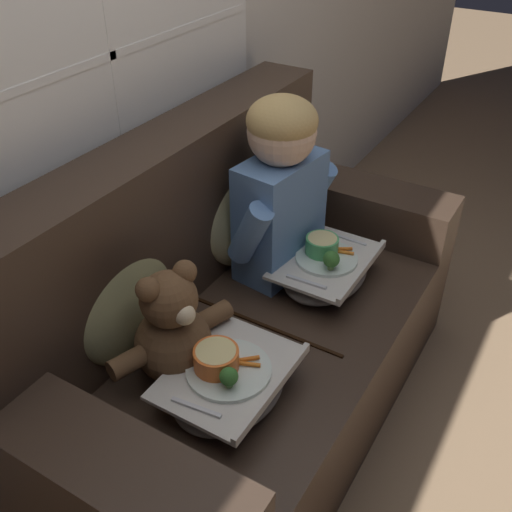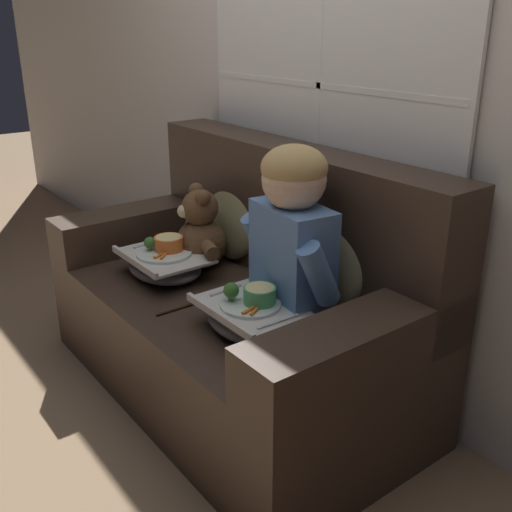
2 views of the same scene
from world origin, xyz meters
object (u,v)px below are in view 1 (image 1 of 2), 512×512
throw_pillow_behind_teddy (122,298)px  teddy_bear (173,333)px  lap_tray_child (326,269)px  lap_tray_teddy (229,381)px  child_figure (281,181)px  couch (233,334)px  throw_pillow_behind_child (237,206)px

throw_pillow_behind_teddy → teddy_bear: bearing=-90.5°
teddy_bear → lap_tray_child: teddy_bear is taller
lap_tray_child → lap_tray_teddy: (-0.63, 0.00, 0.00)m
child_figure → lap_tray_teddy: 0.72m
couch → teddy_bear: (-0.31, -0.01, 0.25)m
couch → lap_tray_teddy: (-0.31, -0.19, 0.15)m
teddy_bear → lap_tray_child: bearing=-16.5°
throw_pillow_behind_teddy → child_figure: child_figure is taller
child_figure → lap_tray_child: size_ratio=1.65×
couch → lap_tray_child: couch is taller
teddy_bear → couch: bearing=1.5°
throw_pillow_behind_teddy → lap_tray_child: size_ratio=1.04×
child_figure → teddy_bear: 0.66m
couch → throw_pillow_behind_child: 0.47m
couch → child_figure: child_figure is taller
child_figure → lap_tray_teddy: bearing=-163.3°
lap_tray_child → child_figure: bearing=90.1°
couch → teddy_bear: couch is taller
couch → teddy_bear: bearing=-178.5°
throw_pillow_behind_child → throw_pillow_behind_teddy: bearing=180.0°
throw_pillow_behind_child → throw_pillow_behind_teddy: (-0.62, 0.00, 0.00)m
teddy_bear → lap_tray_child: 0.66m
throw_pillow_behind_child → teddy_bear: size_ratio=1.13×
teddy_bear → lap_tray_teddy: size_ratio=1.02×
lap_tray_teddy → throw_pillow_behind_child: bearing=30.5°
throw_pillow_behind_child → lap_tray_teddy: bearing=-149.5°
couch → child_figure: 0.55m
couch → lap_tray_child: (0.31, -0.19, 0.15)m
throw_pillow_behind_child → teddy_bear: throw_pillow_behind_child is taller
throw_pillow_behind_child → lap_tray_teddy: 0.74m
lap_tray_child → lap_tray_teddy: 0.63m
throw_pillow_behind_child → child_figure: bearing=-90.0°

